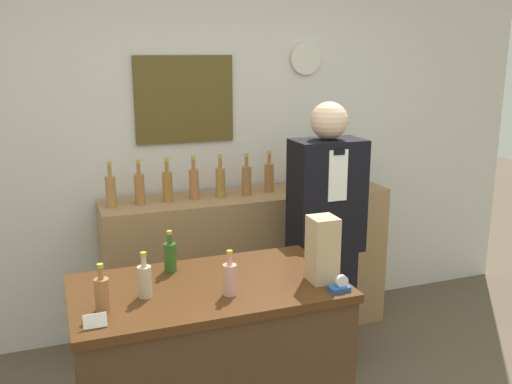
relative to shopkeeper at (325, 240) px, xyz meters
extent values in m
cube|color=silver|center=(-0.53, 0.87, 0.51)|extent=(5.20, 0.06, 2.70)
cube|color=brown|center=(-0.66, 0.83, 0.81)|extent=(0.67, 0.02, 0.58)
cylinder|color=beige|center=(0.23, 0.82, 1.07)|extent=(0.23, 0.03, 0.23)
cube|color=#9E754C|center=(-0.29, 0.59, -0.33)|extent=(1.98, 0.44, 1.02)
cube|color=#422B19|center=(-0.92, -0.63, -0.39)|extent=(1.19, 0.66, 0.90)
cube|color=#42240F|center=(-0.92, -0.63, 0.08)|extent=(1.22, 0.69, 0.04)
cube|color=black|center=(0.00, 0.00, -0.45)|extent=(0.32, 0.26, 0.78)
cube|color=black|center=(0.00, 0.00, 0.28)|extent=(0.43, 0.26, 0.68)
cube|color=white|center=(0.00, -0.13, 0.43)|extent=(0.12, 0.01, 0.30)
cube|color=black|center=(0.00, -0.13, 0.57)|extent=(0.07, 0.01, 0.03)
sphere|color=#DBB293|center=(0.00, 0.00, 0.73)|extent=(0.22, 0.22, 0.22)
cylinder|color=#4C3D2D|center=(0.45, 0.56, 0.22)|extent=(0.18, 0.18, 0.10)
sphere|color=#2D6B2D|center=(0.45, 0.56, 0.40)|extent=(0.30, 0.30, 0.30)
cube|color=tan|center=(-0.41, -0.77, 0.25)|extent=(0.12, 0.13, 0.31)
cube|color=#1E4799|center=(-0.39, -0.90, 0.11)|extent=(0.09, 0.06, 0.02)
cylinder|color=silver|center=(-0.38, -0.90, 0.14)|extent=(0.06, 0.02, 0.06)
cube|color=white|center=(-1.44, -0.88, 0.13)|extent=(0.09, 0.02, 0.06)
cylinder|color=#9C6437|center=(-1.39, -0.74, 0.17)|extent=(0.06, 0.06, 0.14)
cylinder|color=#9C6437|center=(-1.39, -0.74, 0.26)|extent=(0.02, 0.02, 0.05)
cylinder|color=#B29933|center=(-1.39, -0.74, 0.29)|extent=(0.03, 0.03, 0.02)
cylinder|color=tan|center=(-1.21, -0.66, 0.17)|extent=(0.06, 0.06, 0.14)
cylinder|color=tan|center=(-1.21, -0.66, 0.26)|extent=(0.02, 0.02, 0.05)
cylinder|color=#B29933|center=(-1.21, -0.66, 0.29)|extent=(0.03, 0.03, 0.02)
cylinder|color=#2B571E|center=(-1.04, -0.41, 0.17)|extent=(0.06, 0.06, 0.14)
cylinder|color=#2B571E|center=(-1.04, -0.41, 0.26)|extent=(0.02, 0.02, 0.05)
cylinder|color=#B29933|center=(-1.04, -0.41, 0.29)|extent=(0.03, 0.03, 0.02)
cylinder|color=tan|center=(-0.86, -0.77, 0.17)|extent=(0.06, 0.06, 0.14)
cylinder|color=tan|center=(-0.86, -0.77, 0.26)|extent=(0.02, 0.02, 0.05)
cylinder|color=#B29933|center=(-0.86, -0.77, 0.29)|extent=(0.03, 0.03, 0.02)
cylinder|color=#A5723E|center=(-1.20, 0.59, 0.27)|extent=(0.06, 0.06, 0.20)
cylinder|color=#A5723E|center=(-1.20, 0.59, 0.41)|extent=(0.02, 0.02, 0.07)
cylinder|color=#B29933|center=(-1.20, 0.59, 0.45)|extent=(0.03, 0.03, 0.02)
cylinder|color=#A06932|center=(-1.02, 0.59, 0.27)|extent=(0.06, 0.06, 0.20)
cylinder|color=#A06932|center=(-1.02, 0.59, 0.41)|extent=(0.02, 0.02, 0.07)
cylinder|color=#B29933|center=(-1.02, 0.59, 0.45)|extent=(0.03, 0.03, 0.02)
cylinder|color=olive|center=(-0.85, 0.59, 0.27)|extent=(0.06, 0.06, 0.20)
cylinder|color=olive|center=(-0.85, 0.59, 0.41)|extent=(0.02, 0.02, 0.07)
cylinder|color=#B29933|center=(-0.85, 0.59, 0.45)|extent=(0.03, 0.03, 0.02)
cylinder|color=#A4683B|center=(-0.67, 0.60, 0.27)|extent=(0.06, 0.06, 0.20)
cylinder|color=#A4683B|center=(-0.67, 0.60, 0.41)|extent=(0.02, 0.02, 0.07)
cylinder|color=#B29933|center=(-0.67, 0.60, 0.45)|extent=(0.03, 0.03, 0.02)
cylinder|color=olive|center=(-0.49, 0.59, 0.27)|extent=(0.06, 0.06, 0.20)
cylinder|color=olive|center=(-0.49, 0.59, 0.41)|extent=(0.02, 0.02, 0.07)
cylinder|color=#B29933|center=(-0.49, 0.59, 0.45)|extent=(0.03, 0.03, 0.02)
cylinder|color=#996438|center=(-0.31, 0.57, 0.27)|extent=(0.06, 0.06, 0.20)
cylinder|color=#996438|center=(-0.31, 0.57, 0.41)|extent=(0.02, 0.02, 0.07)
cylinder|color=#B29933|center=(-0.31, 0.57, 0.45)|extent=(0.03, 0.03, 0.02)
cylinder|color=#A26435|center=(-0.13, 0.61, 0.27)|extent=(0.06, 0.06, 0.20)
cylinder|color=#A26435|center=(-0.13, 0.61, 0.41)|extent=(0.02, 0.02, 0.07)
cylinder|color=#B29933|center=(-0.13, 0.61, 0.45)|extent=(0.03, 0.03, 0.02)
cylinder|color=olive|center=(0.05, 0.58, 0.27)|extent=(0.06, 0.06, 0.20)
cylinder|color=olive|center=(0.05, 0.58, 0.41)|extent=(0.02, 0.02, 0.07)
cylinder|color=#B29933|center=(0.05, 0.58, 0.45)|extent=(0.03, 0.03, 0.02)
cylinder|color=#A06A36|center=(0.23, 0.61, 0.27)|extent=(0.06, 0.06, 0.20)
cylinder|color=#A06A36|center=(0.23, 0.61, 0.41)|extent=(0.02, 0.02, 0.07)
cylinder|color=#B29933|center=(0.23, 0.61, 0.45)|extent=(0.03, 0.03, 0.02)
camera|label=1|loc=(-1.55, -2.96, 1.14)|focal=40.00mm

